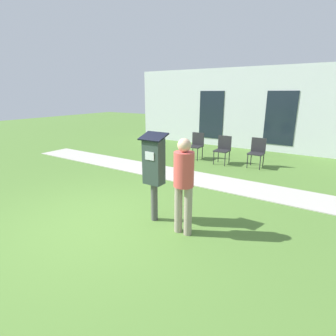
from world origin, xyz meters
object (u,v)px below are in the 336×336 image
parking_meter (154,166)px  outdoor_chair_middle (223,148)px  outdoor_chair_left (197,144)px  outdoor_chair_right (257,150)px  person_standing (184,180)px

parking_meter → outdoor_chair_middle: (-0.46, 4.41, -0.49)m
outdoor_chair_left → outdoor_chair_middle: bearing=-26.8°
parking_meter → outdoor_chair_right: 4.66m
outdoor_chair_left → outdoor_chair_middle: 1.04m
person_standing → outdoor_chair_middle: person_standing is taller
parking_meter → person_standing: size_ratio=1.01×
person_standing → outdoor_chair_left: size_ratio=1.76×
outdoor_chair_left → outdoor_chair_right: same height
parking_meter → outdoor_chair_middle: 4.46m
parking_meter → outdoor_chair_middle: parking_meter is taller
outdoor_chair_left → outdoor_chair_right: (2.06, 0.04, 0.00)m
person_standing → outdoor_chair_middle: 4.69m
person_standing → outdoor_chair_right: size_ratio=1.76×
parking_meter → person_standing: parking_meter is taller
parking_meter → outdoor_chair_right: size_ratio=1.77×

